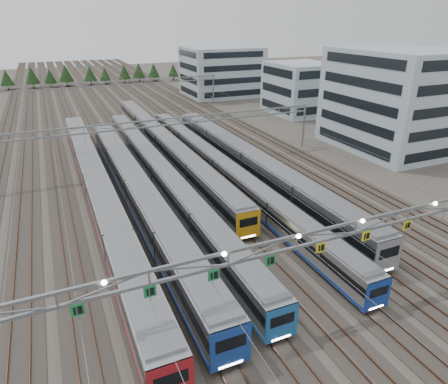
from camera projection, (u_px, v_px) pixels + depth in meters
name	position (u px, v px, depth m)	size (l,w,h in m)	color
ground	(290.00, 318.00, 32.78)	(400.00, 400.00, 0.00)	#47423A
track_bed	(105.00, 97.00, 116.05)	(54.00, 260.00, 5.42)	#2D2823
train_a	(97.00, 185.00, 53.03)	(3.00, 68.84, 3.90)	black
train_b	(137.00, 192.00, 50.95)	(3.09, 57.72, 4.03)	black
train_c	(161.00, 174.00, 57.12)	(2.76, 66.60, 3.59)	black
train_d	(164.00, 144.00, 70.53)	(2.92, 66.11, 3.81)	black
train_e	(221.00, 168.00, 59.79)	(2.56, 65.31, 3.33)	black
train_f	(250.00, 164.00, 60.47)	(3.18, 56.24, 4.15)	black
gantry_near	(296.00, 245.00, 29.81)	(56.36, 0.61, 8.08)	gray
gantry_mid	(158.00, 128.00, 63.76)	(56.36, 0.36, 8.00)	gray
gantry_far	(111.00, 87.00, 101.50)	(56.36, 0.36, 8.00)	gray
depot_bldg_south	(396.00, 100.00, 72.61)	(18.00, 22.00, 17.71)	#A7BBC7
depot_bldg_mid	(300.00, 88.00, 100.82)	(14.00, 16.00, 12.40)	#A7BBC7
depot_bldg_north	(222.00, 72.00, 123.55)	(22.00, 18.00, 14.48)	#A7BBC7
treeline	(78.00, 74.00, 142.37)	(87.50, 5.60, 7.02)	#332114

